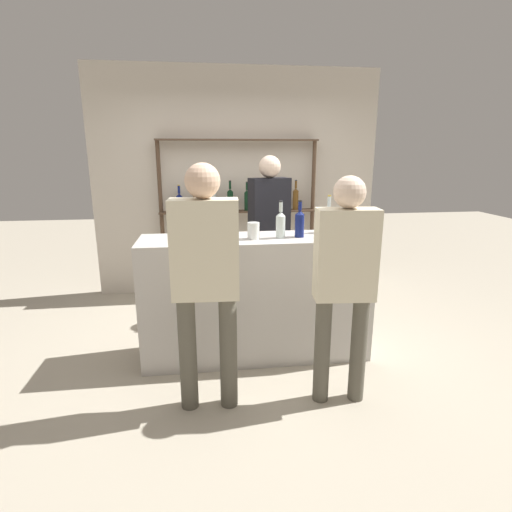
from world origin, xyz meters
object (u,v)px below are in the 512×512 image
object	(u,v)px
counter_bottle_2	(328,218)
customer_left	(205,271)
counter_bottle_0	(281,224)
wine_glass	(330,221)
server_behind_counter	(269,223)
customer_right	(345,274)
cork_jar	(253,231)
counter_bottle_1	(300,223)

from	to	relation	value
counter_bottle_2	customer_left	world-z (taller)	customer_left
counter_bottle_0	wine_glass	bearing A→B (deg)	9.41
counter_bottle_0	wine_glass	xyz separation A→B (m)	(0.45, 0.08, -0.00)
server_behind_counter	customer_right	world-z (taller)	server_behind_counter
counter_bottle_2	customer_right	size ratio (longest dim) A/B	0.20
counter_bottle_0	customer_right	size ratio (longest dim) A/B	0.19
wine_glass	cork_jar	world-z (taller)	wine_glass
wine_glass	customer_left	size ratio (longest dim) A/B	0.09
cork_jar	counter_bottle_0	bearing A→B (deg)	2.96
cork_jar	server_behind_counter	world-z (taller)	server_behind_counter
cork_jar	customer_left	world-z (taller)	customer_left
server_behind_counter	cork_jar	bearing A→B (deg)	-33.38
counter_bottle_0	customer_right	world-z (taller)	customer_right
cork_jar	counter_bottle_1	bearing A→B (deg)	4.03
counter_bottle_0	counter_bottle_2	size ratio (longest dim) A/B	0.94
counter_bottle_0	server_behind_counter	bearing A→B (deg)	86.36
wine_glass	cork_jar	xyz separation A→B (m)	(-0.68, -0.09, -0.05)
wine_glass	customer_left	distance (m)	1.34
wine_glass	customer_left	bearing A→B (deg)	-145.45
counter_bottle_1	cork_jar	distance (m)	0.40
server_behind_counter	customer_left	xyz separation A→B (m)	(-0.70, -1.62, -0.03)
counter_bottle_1	customer_left	size ratio (longest dim) A/B	0.18
counter_bottle_0	customer_right	xyz separation A→B (m)	(0.32, -0.72, -0.23)
counter_bottle_1	cork_jar	world-z (taller)	counter_bottle_1
customer_right	counter_bottle_1	bearing A→B (deg)	16.43
wine_glass	customer_right	size ratio (longest dim) A/B	0.10
wine_glass	server_behind_counter	xyz separation A→B (m)	(-0.39, 0.87, -0.16)
customer_right	customer_left	bearing A→B (deg)	92.28
counter_bottle_0	server_behind_counter	xyz separation A→B (m)	(0.06, 0.95, -0.16)
server_behind_counter	customer_right	distance (m)	1.69
wine_glass	server_behind_counter	world-z (taller)	server_behind_counter
counter_bottle_1	wine_glass	bearing A→B (deg)	11.66
wine_glass	counter_bottle_0	bearing A→B (deg)	-170.59
counter_bottle_0	counter_bottle_2	bearing A→B (deg)	20.72
customer_right	counter_bottle_0	bearing A→B (deg)	28.70
customer_right	wine_glass	bearing A→B (deg)	-4.83
customer_left	counter_bottle_0	bearing A→B (deg)	-40.28
wine_glass	customer_left	world-z (taller)	customer_left
counter_bottle_1	wine_glass	world-z (taller)	counter_bottle_1
counter_bottle_0	server_behind_counter	size ratio (longest dim) A/B	0.18
counter_bottle_2	customer_right	xyz separation A→B (m)	(-0.15, -0.90, -0.24)
counter_bottle_2	customer_left	distance (m)	1.41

